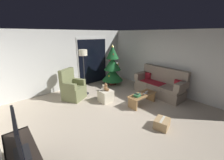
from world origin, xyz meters
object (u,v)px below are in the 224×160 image
television (18,137)px  teddy_bear_cream_by_tree (104,88)px  teddy_bear_chestnut (106,87)px  floor_lamp (83,57)px  remote_graphite (140,93)px  cell_phone (137,94)px  coffee_table (142,97)px  christmas_tree (113,67)px  book_stack (137,95)px  couch (160,85)px  remote_white (147,92)px  cardboard_box_taped_mid_floor (162,123)px  ottoman (106,96)px  armchair (73,88)px  remote_silver (145,93)px  remote_black (142,95)px

television → teddy_bear_cream_by_tree: (3.35, 2.52, -0.90)m
teddy_bear_chestnut → floor_lamp: bearing=102.1°
remote_graphite → cell_phone: cell_phone is taller
coffee_table → television: (-3.60, -0.65, 0.76)m
christmas_tree → floor_lamp: size_ratio=1.06×
book_stack → christmas_tree: christmas_tree is taller
couch → christmas_tree: bearing=107.4°
book_stack → cell_phone: bearing=103.7°
couch → book_stack: (-1.51, -0.10, 0.03)m
remote_white → book_stack: 0.55m
book_stack → teddy_bear_cream_by_tree: size_ratio=0.82×
couch → cardboard_box_taped_mid_floor: 2.23m
ottoman → cardboard_box_taped_mid_floor: ottoman is taller
teddy_bear_chestnut → coffee_table: bearing=-51.8°
teddy_bear_chestnut → armchair: bearing=129.2°
book_stack → teddy_bear_cream_by_tree: 1.91m
coffee_table → ottoman: ottoman is taller
couch → teddy_bear_cream_by_tree: size_ratio=6.87×
ottoman → remote_white: bearing=-43.7°
couch → armchair: bearing=145.8°
remote_white → teddy_bear_chestnut: 1.44m
remote_silver → remote_black: same height
christmas_tree → ottoman: bearing=-138.6°
remote_white → remote_black: same height
remote_graphite → teddy_bear_cream_by_tree: bearing=153.4°
couch → remote_white: bearing=-175.7°
couch → armchair: size_ratio=1.73×
remote_graphite → cardboard_box_taped_mid_floor: remote_graphite is taller
floor_lamp → television: size_ratio=2.12×
coffee_table → ottoman: (-0.80, 1.02, -0.05)m
book_stack → ottoman: book_stack is taller
remote_black → cell_phone: bearing=-91.4°
remote_silver → armchair: size_ratio=0.14×
ottoman → television: bearing=-149.3°
television → book_stack: bearing=11.0°
couch → floor_lamp: floor_lamp is taller
cell_phone → christmas_tree: bearing=68.7°
coffee_table → remote_black: (-0.11, -0.07, 0.14)m
couch → remote_black: bearing=-173.4°
remote_white → book_stack: size_ratio=0.67×
remote_graphite → ottoman: 1.22m
couch → teddy_bear_cream_by_tree: bearing=129.4°
coffee_table → remote_white: 0.29m
book_stack → cardboard_box_taped_mid_floor: bearing=-106.3°
coffee_table → ottoman: bearing=128.2°
remote_white → television: 3.96m
couch → armchair: armchair is taller
teddy_bear_chestnut → remote_silver: bearing=-50.1°
remote_black → floor_lamp: (-0.92, 2.15, 1.10)m
couch → cardboard_box_taped_mid_floor: couch is taller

